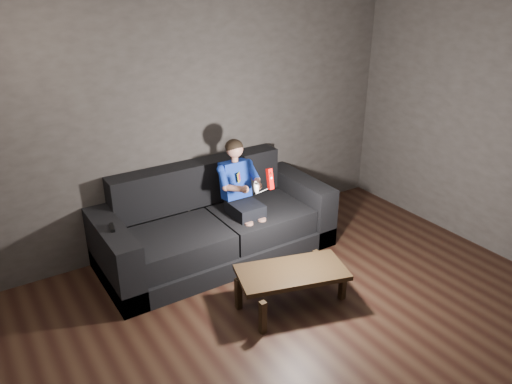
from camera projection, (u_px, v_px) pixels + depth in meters
floor at (345, 360)px, 3.97m from camera, size 5.00×5.00×0.00m
back_wall at (196, 122)px, 5.34m from camera, size 5.00×0.04×2.70m
sofa at (215, 229)px, 5.33m from camera, size 2.46×1.06×0.95m
child at (240, 186)px, 5.23m from camera, size 0.45×0.55×1.10m
wii_remote_red at (270, 179)px, 4.85m from camera, size 0.06×0.08×0.21m
nunchuk_white at (256, 187)px, 4.80m from camera, size 0.06×0.08×0.14m
wii_remote_black at (112, 228)px, 4.56m from camera, size 0.06×0.15×0.03m
coffee_table at (292, 275)px, 4.53m from camera, size 1.08×0.75×0.36m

